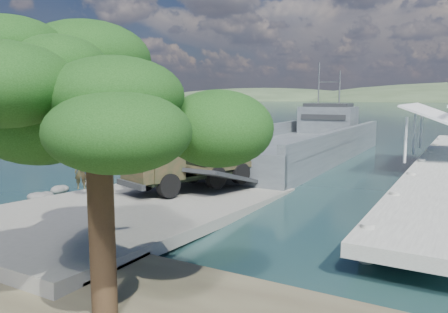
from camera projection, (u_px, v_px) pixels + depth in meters
ground at (149, 209)px, 22.67m from camera, size 1400.00×1400.00×0.00m
boat_ramp at (136, 208)px, 21.78m from camera, size 10.00×18.00×0.50m
shoreline_rocks at (73, 194)px, 26.14m from camera, size 3.20×5.60×0.90m
landing_craft at (297, 150)px, 40.91m from camera, size 9.20×35.03×10.37m
military_truck at (197, 155)px, 25.54m from camera, size 4.80×8.55×3.81m
soldier at (81, 179)px, 23.25m from camera, size 0.77×0.77×1.80m
overhang_tree at (95, 98)px, 10.62m from camera, size 7.88×7.26×7.16m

